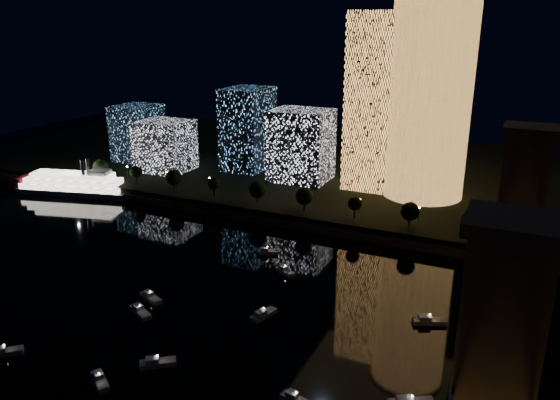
{
  "coord_description": "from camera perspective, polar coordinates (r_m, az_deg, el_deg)",
  "views": [
    {
      "loc": [
        65.34,
        -93.13,
        74.61
      ],
      "look_at": [
        -4.58,
        55.0,
        19.73
      ],
      "focal_mm": 35.0,
      "sensor_mm": 36.0,
      "label": 1
    }
  ],
  "objects": [
    {
      "name": "riverboat",
      "position": [
        259.97,
        -21.19,
        1.54
      ],
      "size": [
        56.24,
        24.64,
        16.65
      ],
      "color": "silver",
      "rests_on": "ground"
    },
    {
      "name": "ground",
      "position": [
        136.05,
        -8.46,
        -14.96
      ],
      "size": [
        520.0,
        520.0,
        0.0
      ],
      "primitive_type": "plane",
      "color": "black",
      "rests_on": "ground"
    },
    {
      "name": "tower_cylindrical",
      "position": [
        224.95,
        15.39,
        10.28
      ],
      "size": [
        34.0,
        34.0,
        79.56
      ],
      "color": "#F3A14D",
      "rests_on": "far_bank"
    },
    {
      "name": "esplanade_trees",
      "position": [
        214.88,
        -2.58,
        1.14
      ],
      "size": [
        166.65,
        6.95,
        8.97
      ],
      "color": "black",
      "rests_on": "far_bank"
    },
    {
      "name": "seawall",
      "position": [
        200.71,
        4.48,
        -2.9
      ],
      "size": [
        420.0,
        6.0,
        3.0
      ],
      "primitive_type": "cube",
      "color": "#6B5E4C",
      "rests_on": "ground"
    },
    {
      "name": "motorboats",
      "position": [
        140.51,
        -4.91,
        -13.24
      ],
      "size": [
        98.0,
        83.31,
        2.78
      ],
      "color": "silver",
      "rests_on": "ground"
    },
    {
      "name": "midrise_blocks",
      "position": [
        261.86,
        -6.08,
        6.53
      ],
      "size": [
        112.54,
        43.33,
        38.46
      ],
      "color": "silver",
      "rests_on": "far_bank"
    },
    {
      "name": "tower_rectangular",
      "position": [
        233.72,
        10.2,
        10.02
      ],
      "size": [
        22.77,
        22.77,
        72.46
      ],
      "primitive_type": "cube",
      "color": "#F3A14D",
      "rests_on": "far_bank"
    },
    {
      "name": "far_bank",
      "position": [
        271.19,
        10.41,
        2.79
      ],
      "size": [
        420.0,
        160.0,
        5.0
      ],
      "primitive_type": "cube",
      "color": "black",
      "rests_on": "ground"
    },
    {
      "name": "truss_bridge",
      "position": [
        113.08,
        21.97,
        -14.06
      ],
      "size": [
        13.0,
        266.0,
        50.0
      ],
      "color": "#17264A",
      "rests_on": "ground"
    },
    {
      "name": "street_lamps",
      "position": [
        221.79,
        -2.57,
        1.3
      ],
      "size": [
        132.7,
        0.7,
        5.65
      ],
      "color": "black",
      "rests_on": "far_bank"
    }
  ]
}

